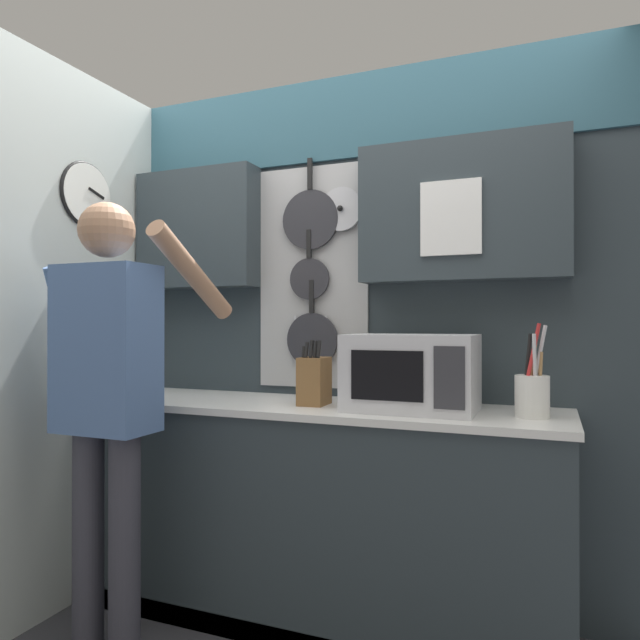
{
  "coord_description": "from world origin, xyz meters",
  "views": [
    {
      "loc": [
        0.97,
        -2.3,
        1.29
      ],
      "look_at": [
        -0.03,
        0.18,
        1.31
      ],
      "focal_mm": 32.0,
      "sensor_mm": 36.0,
      "label": 1
    }
  ],
  "objects_px": {
    "microwave": "(412,372)",
    "knife_block": "(314,380)",
    "person": "(109,382)",
    "utensil_crock": "(532,393)"
  },
  "relations": [
    {
      "from": "knife_block",
      "to": "person",
      "type": "bearing_deg",
      "value": -142.21
    },
    {
      "from": "microwave",
      "to": "person",
      "type": "bearing_deg",
      "value": -154.8
    },
    {
      "from": "microwave",
      "to": "knife_block",
      "type": "distance_m",
      "value": 0.43
    },
    {
      "from": "utensil_crock",
      "to": "person",
      "type": "bearing_deg",
      "value": -161.61
    },
    {
      "from": "microwave",
      "to": "knife_block",
      "type": "xyz_separation_m",
      "value": [
        -0.43,
        0.0,
        -0.05
      ]
    },
    {
      "from": "knife_block",
      "to": "microwave",
      "type": "bearing_deg",
      "value": -0.09
    },
    {
      "from": "knife_block",
      "to": "person",
      "type": "distance_m",
      "value": 0.84
    },
    {
      "from": "microwave",
      "to": "utensil_crock",
      "type": "bearing_deg",
      "value": 0.24
    },
    {
      "from": "microwave",
      "to": "knife_block",
      "type": "bearing_deg",
      "value": 179.91
    },
    {
      "from": "knife_block",
      "to": "person",
      "type": "relative_size",
      "value": 0.16
    }
  ]
}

